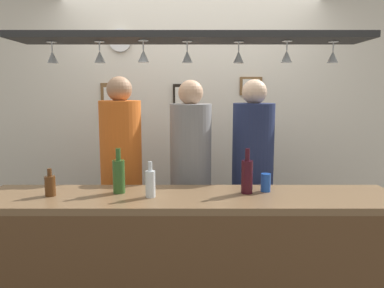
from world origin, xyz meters
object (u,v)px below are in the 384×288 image
at_px(person_left_orange_shirt, 123,161).
at_px(bottle_beer_brown_stubby, 52,185).
at_px(picture_frame_upper_small, 252,86).
at_px(person_middle_grey_shirt, 192,163).
at_px(bottle_champagne_green, 120,175).
at_px(drink_can, 267,183).
at_px(picture_frame_crest, 184,97).
at_px(person_right_navy_shirt, 254,163).
at_px(wall_clock, 122,40).
at_px(bottle_soda_clear, 152,183).
at_px(bottle_wine_dark_red, 248,176).
at_px(picture_frame_caricature, 116,100).

height_order(person_left_orange_shirt, bottle_beer_brown_stubby, person_left_orange_shirt).
height_order(bottle_beer_brown_stubby, picture_frame_upper_small, picture_frame_upper_small).
bearing_deg(person_middle_grey_shirt, person_left_orange_shirt, 180.00).
bearing_deg(person_middle_grey_shirt, bottle_champagne_green, -127.31).
bearing_deg(bottle_beer_brown_stubby, drink_can, 4.35).
bearing_deg(bottle_champagne_green, picture_frame_crest, 73.95).
xyz_separation_m(drink_can, picture_frame_crest, (-0.59, 1.31, 0.55)).
bearing_deg(person_middle_grey_shirt, person_right_navy_shirt, 0.00).
distance_m(bottle_beer_brown_stubby, picture_frame_crest, 1.72).
bearing_deg(wall_clock, bottle_champagne_green, -80.75).
height_order(person_middle_grey_shirt, drink_can, person_middle_grey_shirt).
bearing_deg(picture_frame_upper_small, person_left_orange_shirt, -148.45).
distance_m(person_middle_grey_shirt, person_right_navy_shirt, 0.51).
relative_size(person_left_orange_shirt, picture_frame_upper_small, 7.92).
relative_size(bottle_beer_brown_stubby, picture_frame_upper_small, 0.82).
bearing_deg(picture_frame_upper_small, person_right_navy_shirt, -96.56).
distance_m(person_right_navy_shirt, wall_clock, 1.77).
bearing_deg(person_right_navy_shirt, drink_can, -90.67).
distance_m(bottle_soda_clear, drink_can, 0.77).
xyz_separation_m(bottle_wine_dark_red, drink_can, (0.13, 0.04, -0.06)).
xyz_separation_m(picture_frame_upper_small, wall_clock, (-1.29, -0.01, 0.44)).
relative_size(person_left_orange_shirt, wall_clock, 7.92).
distance_m(bottle_wine_dark_red, drink_can, 0.15).
bearing_deg(person_left_orange_shirt, bottle_champagne_green, -80.80).
distance_m(person_right_navy_shirt, picture_frame_crest, 1.07).
bearing_deg(bottle_soda_clear, bottle_wine_dark_red, 8.27).
xyz_separation_m(picture_frame_caricature, picture_frame_upper_small, (1.36, 0.00, 0.14)).
bearing_deg(bottle_beer_brown_stubby, person_middle_grey_shirt, 37.66).
bearing_deg(person_left_orange_shirt, person_right_navy_shirt, -0.00).
height_order(bottle_beer_brown_stubby, wall_clock, wall_clock).
distance_m(picture_frame_caricature, picture_frame_crest, 0.68).
height_order(person_left_orange_shirt, picture_frame_upper_small, picture_frame_upper_small).
height_order(drink_can, wall_clock, wall_clock).
bearing_deg(bottle_wine_dark_red, picture_frame_upper_small, 80.65).
distance_m(bottle_champagne_green, bottle_soda_clear, 0.24).
bearing_deg(picture_frame_caricature, bottle_champagne_green, -77.66).
distance_m(person_middle_grey_shirt, picture_frame_crest, 0.90).
bearing_deg(drink_can, bottle_wine_dark_red, -162.10).
xyz_separation_m(bottle_beer_brown_stubby, bottle_soda_clear, (0.65, -0.03, 0.02)).
bearing_deg(person_right_navy_shirt, bottle_wine_dark_red, -102.46).
bearing_deg(picture_frame_caricature, picture_frame_upper_small, 0.00).
height_order(person_middle_grey_shirt, picture_frame_crest, person_middle_grey_shirt).
distance_m(drink_can, picture_frame_crest, 1.54).
height_order(person_left_orange_shirt, bottle_wine_dark_red, person_left_orange_shirt).
xyz_separation_m(picture_frame_caricature, wall_clock, (0.08, -0.01, 0.58)).
relative_size(person_middle_grey_shirt, bottle_wine_dark_red, 5.71).
relative_size(drink_can, picture_frame_caricature, 0.36).
bearing_deg(wall_clock, bottle_soda_clear, -73.08).
bearing_deg(bottle_champagne_green, person_left_orange_shirt, 99.20).
bearing_deg(picture_frame_upper_small, bottle_champagne_green, -128.59).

